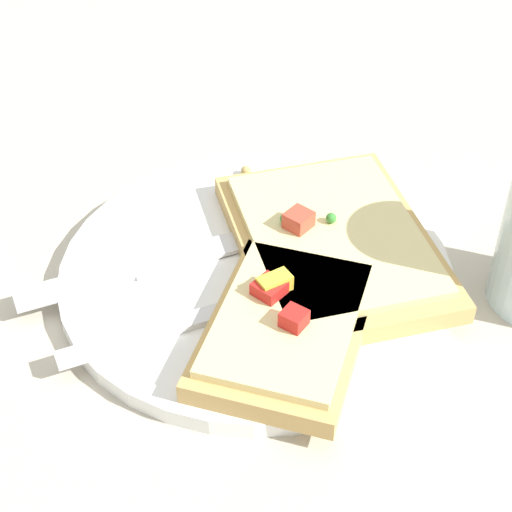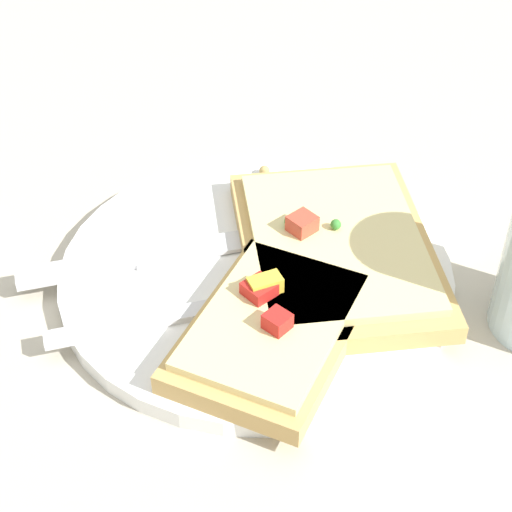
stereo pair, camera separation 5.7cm
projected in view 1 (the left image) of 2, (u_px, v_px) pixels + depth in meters
name	position (u px, v px, depth m)	size (l,w,h in m)	color
ground_plane	(256.00, 280.00, 0.59)	(4.00, 4.00, 0.00)	#BCB29E
plate	(256.00, 274.00, 0.58)	(0.27, 0.27, 0.01)	white
fork	(245.00, 305.00, 0.55)	(0.22, 0.06, 0.01)	silver
knife	(145.00, 267.00, 0.57)	(0.21, 0.06, 0.01)	silver
pizza_slice_main	(333.00, 242.00, 0.58)	(0.18, 0.21, 0.03)	tan
pizza_slice_corner	(286.00, 326.00, 0.52)	(0.16, 0.16, 0.03)	tan
crumb_scatter	(273.00, 227.00, 0.60)	(0.05, 0.14, 0.01)	tan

